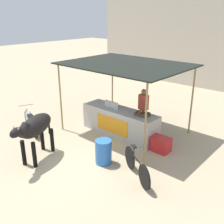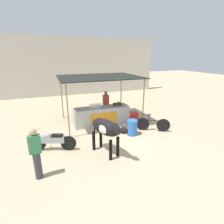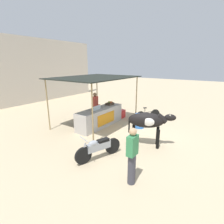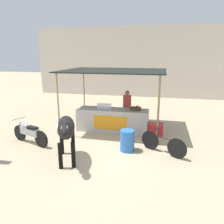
{
  "view_description": "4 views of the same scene",
  "coord_description": "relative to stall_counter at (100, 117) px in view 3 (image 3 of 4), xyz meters",
  "views": [
    {
      "loc": [
        5.63,
        -4.55,
        4.19
      ],
      "look_at": [
        0.23,
        1.53,
        1.11
      ],
      "focal_mm": 42.0,
      "sensor_mm": 36.0,
      "label": 1
    },
    {
      "loc": [
        -2.62,
        -6.44,
        3.62
      ],
      "look_at": [
        0.1,
        0.84,
        1.09
      ],
      "focal_mm": 28.0,
      "sensor_mm": 36.0,
      "label": 2
    },
    {
      "loc": [
        -6.89,
        -3.35,
        3.26
      ],
      "look_at": [
        -0.1,
        1.37,
        0.92
      ],
      "focal_mm": 28.0,
      "sensor_mm": 36.0,
      "label": 3
    },
    {
      "loc": [
        1.97,
        -6.47,
        3.19
      ],
      "look_at": [
        0.13,
        1.52,
        1.02
      ],
      "focal_mm": 35.0,
      "sensor_mm": 36.0,
      "label": 4
    }
  ],
  "objects": [
    {
      "name": "fruit_crate",
      "position": [
        0.96,
        0.06,
        0.55
      ],
      "size": [
        0.44,
        0.32,
        0.18
      ],
      "color": "#3F3326",
      "rests_on": "stall_counter"
    },
    {
      "name": "water_bottle_row",
      "position": [
        -0.35,
        -0.05,
        0.59
      ],
      "size": [
        0.61,
        0.07,
        0.25
      ],
      "color": "silver",
      "rests_on": "stall_counter"
    },
    {
      "name": "water_barrel",
      "position": [
        0.93,
        -1.84,
        -0.11
      ],
      "size": [
        0.48,
        0.48,
        0.74
      ],
      "primitive_type": "cylinder",
      "color": "blue",
      "rests_on": "ground"
    },
    {
      "name": "stall_awning",
      "position": [
        0.0,
        0.3,
        1.98
      ],
      "size": [
        4.2,
        3.2,
        2.56
      ],
      "color": "black",
      "rests_on": "ground"
    },
    {
      "name": "cooler_box",
      "position": [
        1.81,
        -0.1,
        -0.24
      ],
      "size": [
        0.6,
        0.44,
        0.48
      ],
      "primitive_type": "cube",
      "color": "red",
      "rests_on": "ground"
    },
    {
      "name": "stall_counter",
      "position": [
        0.0,
        0.0,
        0.0
      ],
      "size": [
        3.0,
        0.82,
        0.96
      ],
      "color": "#B2ADA8",
      "rests_on": "ground"
    },
    {
      "name": "vendor_behind_counter",
      "position": [
        0.5,
        0.75,
        0.37
      ],
      "size": [
        0.34,
        0.22,
        1.65
      ],
      "color": "#383842",
      "rests_on": "ground"
    },
    {
      "name": "ground_plane",
      "position": [
        0.0,
        -2.2,
        -0.48
      ],
      "size": [
        60.0,
        60.0,
        0.0
      ],
      "primitive_type": "plane",
      "color": "tan"
    },
    {
      "name": "passerby_on_street",
      "position": [
        -3.15,
        -3.61,
        0.37
      ],
      "size": [
        0.34,
        0.22,
        1.65
      ],
      "color": "#383842",
      "rests_on": "ground"
    },
    {
      "name": "bicycle_leaning",
      "position": [
        2.1,
        -1.79,
        -0.13
      ],
      "size": [
        1.45,
        0.88,
        0.85
      ],
      "color": "black",
      "rests_on": "ground"
    },
    {
      "name": "cow",
      "position": [
        -0.74,
        -3.0,
        0.55
      ],
      "size": [
        1.05,
        1.82,
        1.44
      ],
      "color": "black",
      "rests_on": "ground"
    },
    {
      "name": "motorcycle_parked",
      "position": [
        -2.65,
        -2.02,
        -0.05
      ],
      "size": [
        1.72,
        0.79,
        0.9
      ],
      "color": "black",
      "rests_on": "ground"
    },
    {
      "name": "building_wall_far",
      "position": [
        0.0,
        8.32,
        2.13
      ],
      "size": [
        16.0,
        0.5,
        5.23
      ],
      "primitive_type": "cube",
      "color": "beige",
      "rests_on": "ground"
    }
  ]
}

